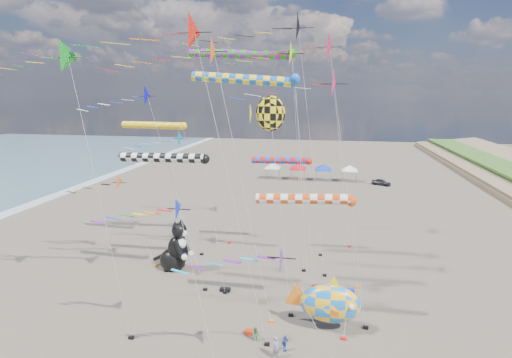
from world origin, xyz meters
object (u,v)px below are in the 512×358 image
object	(u,v)px
child_green	(256,335)
parked_car	(381,182)
cat_inflatable	(175,244)
child_blue	(285,344)
person_adult	(276,348)
fish_inflatable	(329,303)

from	to	relation	value
child_green	parked_car	size ratio (longest dim) A/B	0.30
cat_inflatable	child_blue	distance (m)	16.02
parked_car	cat_inflatable	bearing A→B (deg)	176.57
cat_inflatable	child_blue	size ratio (longest dim) A/B	4.66
cat_inflatable	person_adult	world-z (taller)	cat_inflatable
cat_inflatable	fish_inflatable	world-z (taller)	cat_inflatable
fish_inflatable	child_green	bearing A→B (deg)	-155.09
child_blue	fish_inflatable	bearing A→B (deg)	-10.14
fish_inflatable	child_blue	size ratio (longest dim) A/B	5.18
person_adult	child_green	xyz separation A→B (m)	(-1.63, 1.53, -0.25)
cat_inflatable	child_blue	bearing A→B (deg)	-23.72
fish_inflatable	child_blue	distance (m)	4.42
cat_inflatable	person_adult	bearing A→B (deg)	-26.99
person_adult	fish_inflatable	bearing A→B (deg)	14.09
fish_inflatable	person_adult	xyz separation A→B (m)	(-3.31, -3.82, -1.34)
fish_inflatable	child_blue	bearing A→B (deg)	-133.65
person_adult	child_blue	bearing A→B (deg)	26.23
person_adult	child_green	size ratio (longest dim) A/B	1.49
person_adult	child_blue	xyz separation A→B (m)	(0.45, 0.83, -0.21)
person_adult	child_green	distance (m)	2.25
cat_inflatable	parked_car	bearing A→B (deg)	78.08
fish_inflatable	child_green	world-z (taller)	fish_inflatable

